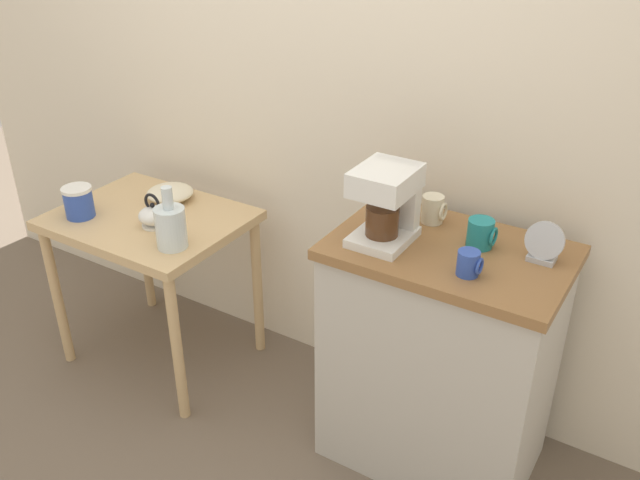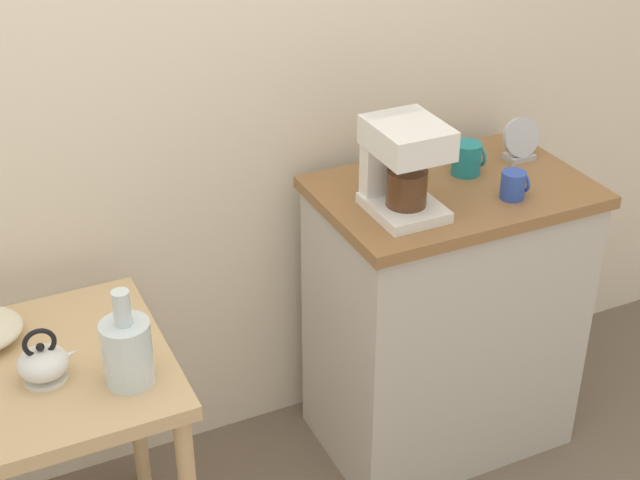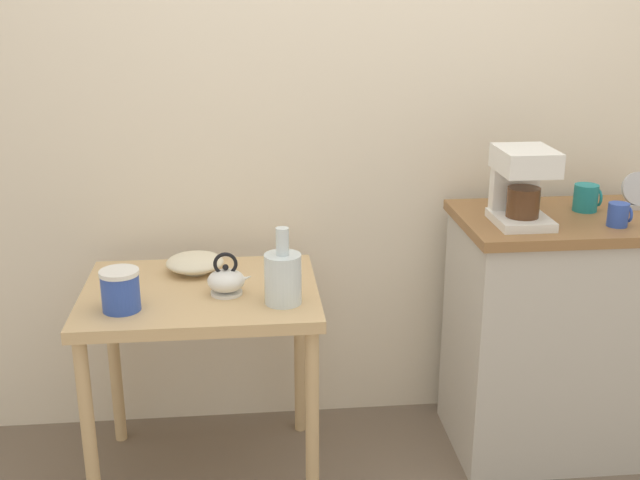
% 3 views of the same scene
% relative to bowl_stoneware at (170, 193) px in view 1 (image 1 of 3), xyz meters
% --- Properties ---
extents(ground_plane, '(8.00, 8.00, 0.00)m').
position_rel_bowl_stoneware_xyz_m(ground_plane, '(0.60, -0.14, -0.75)').
color(ground_plane, '#6B5B4C').
extents(back_wall, '(4.40, 0.10, 2.80)m').
position_rel_bowl_stoneware_xyz_m(back_wall, '(0.70, 0.29, 0.65)').
color(back_wall, beige).
rests_on(back_wall, ground_plane).
extents(wooden_table, '(0.78, 0.61, 0.72)m').
position_rel_bowl_stoneware_xyz_m(wooden_table, '(0.02, -0.16, -0.13)').
color(wooden_table, tan).
rests_on(wooden_table, ground_plane).
extents(kitchen_counter, '(0.78, 0.51, 0.91)m').
position_rel_bowl_stoneware_xyz_m(kitchen_counter, '(1.32, -0.08, -0.30)').
color(kitchen_counter, '#BCB7AD').
rests_on(kitchen_counter, ground_plane).
extents(bowl_stoneware, '(0.20, 0.20, 0.06)m').
position_rel_bowl_stoneware_xyz_m(bowl_stoneware, '(0.00, 0.00, 0.00)').
color(bowl_stoneware, beige).
rests_on(bowl_stoneware, wooden_table).
extents(teakettle, '(0.15, 0.12, 0.14)m').
position_rel_bowl_stoneware_xyz_m(teakettle, '(0.11, -0.22, 0.01)').
color(teakettle, white).
rests_on(teakettle, wooden_table).
extents(glass_carafe_vase, '(0.12, 0.12, 0.25)m').
position_rel_bowl_stoneware_xyz_m(glass_carafe_vase, '(0.29, -0.31, 0.05)').
color(glass_carafe_vase, silver).
rests_on(glass_carafe_vase, wooden_table).
extents(canister_enamel, '(0.12, 0.12, 0.13)m').
position_rel_bowl_stoneware_xyz_m(canister_enamel, '(-0.21, -0.31, 0.03)').
color(canister_enamel, '#2D4CAD').
rests_on(canister_enamel, wooden_table).
extents(coffee_maker, '(0.18, 0.22, 0.26)m').
position_rel_bowl_stoneware_xyz_m(coffee_maker, '(1.11, -0.13, 0.30)').
color(coffee_maker, white).
rests_on(coffee_maker, kitchen_counter).
extents(mug_blue, '(0.08, 0.07, 0.08)m').
position_rel_bowl_stoneware_xyz_m(mug_blue, '(1.43, -0.21, 0.19)').
color(mug_blue, '#2D4CAD').
rests_on(mug_blue, kitchen_counter).
extents(mug_small_cream, '(0.08, 0.08, 0.10)m').
position_rel_bowl_stoneware_xyz_m(mug_small_cream, '(1.19, 0.06, 0.20)').
color(mug_small_cream, beige).
rests_on(mug_small_cream, kitchen_counter).
extents(mug_dark_teal, '(0.09, 0.09, 0.10)m').
position_rel_bowl_stoneware_xyz_m(mug_dark_teal, '(1.39, -0.02, 0.20)').
color(mug_dark_teal, teal).
rests_on(mug_dark_teal, kitchen_counter).
extents(table_clock, '(0.12, 0.06, 0.13)m').
position_rel_bowl_stoneware_xyz_m(table_clock, '(1.59, -0.01, 0.21)').
color(table_clock, '#B2B5BA').
rests_on(table_clock, kitchen_counter).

